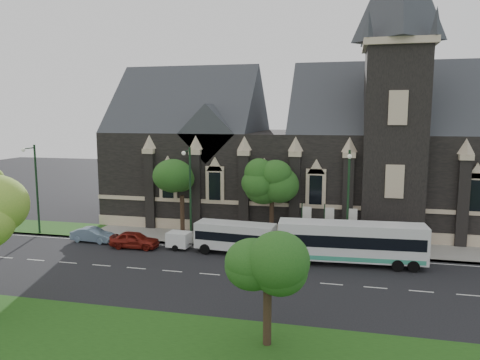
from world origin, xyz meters
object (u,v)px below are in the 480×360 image
(street_lamp_mid, at_px, (190,190))
(banner_flag_left, at_px, (305,221))
(street_lamp_far, at_px, (35,184))
(sedan, at_px, (93,235))
(tree_park_east, at_px, (272,258))
(shuttle_bus, at_px, (236,236))
(tour_coach, at_px, (351,242))
(tree_walk_left, at_px, (184,178))
(banner_flag_right, at_px, (350,223))
(banner_flag_center, at_px, (327,222))
(box_trailer, at_px, (179,239))
(street_lamp_near, at_px, (348,196))
(tree_walk_right, at_px, (275,180))
(car_far_red, at_px, (135,240))

(street_lamp_mid, xyz_separation_m, banner_flag_left, (10.29, 1.91, -2.73))
(street_lamp_far, distance_m, sedan, 8.07)
(tree_park_east, distance_m, shuttle_bus, 16.19)
(street_lamp_mid, distance_m, shuttle_bus, 6.06)
(banner_flag_left, relative_size, tour_coach, 0.34)
(street_lamp_far, relative_size, tour_coach, 0.77)
(tree_walk_left, bearing_deg, banner_flag_right, -6.04)
(tree_walk_left, height_order, sedan, tree_walk_left)
(banner_flag_left, height_order, banner_flag_right, same)
(banner_flag_center, xyz_separation_m, box_trailer, (-12.87, -3.29, -1.52))
(street_lamp_near, xyz_separation_m, shuttle_bus, (-9.34, -1.51, -3.57))
(street_lamp_far, distance_m, box_trailer, 16.05)
(banner_flag_right, height_order, tour_coach, banner_flag_right)
(banner_flag_center, xyz_separation_m, tour_coach, (2.05, -4.15, -0.55))
(box_trailer, bearing_deg, tree_walk_left, 109.67)
(tree_park_east, distance_m, banner_flag_center, 18.58)
(tree_walk_left, bearing_deg, box_trailer, -76.34)
(tree_walk_left, bearing_deg, sedan, -148.32)
(tree_walk_right, distance_m, tree_walk_left, 9.01)
(tree_walk_left, height_order, street_lamp_near, street_lamp_near)
(street_lamp_far, bearing_deg, banner_flag_center, 3.86)
(banner_flag_right, relative_size, sedan, 0.98)
(street_lamp_far, relative_size, banner_flag_center, 2.25)
(street_lamp_near, relative_size, car_far_red, 2.03)
(street_lamp_mid, bearing_deg, tree_walk_right, 26.65)
(tree_park_east, bearing_deg, tree_walk_right, 98.42)
(street_lamp_mid, distance_m, banner_flag_center, 12.73)
(banner_flag_center, distance_m, banner_flag_right, 2.00)
(banner_flag_right, height_order, shuttle_bus, banner_flag_right)
(car_far_red, bearing_deg, shuttle_bus, -88.67)
(tree_park_east, relative_size, sedan, 1.53)
(tree_park_east, relative_size, banner_flag_right, 1.57)
(tree_walk_right, height_order, car_far_red, tree_walk_right)
(tour_coach, bearing_deg, street_lamp_mid, 167.88)
(banner_flag_left, relative_size, shuttle_bus, 0.57)
(sedan, bearing_deg, shuttle_bus, -89.06)
(tree_walk_right, relative_size, banner_flag_right, 1.95)
(tree_walk_right, bearing_deg, street_lamp_near, -28.06)
(street_lamp_mid, bearing_deg, car_far_red, -156.28)
(banner_flag_left, distance_m, banner_flag_right, 4.00)
(banner_flag_right, xyz_separation_m, box_trailer, (-14.87, -3.29, -1.52))
(street_lamp_far, height_order, box_trailer, street_lamp_far)
(street_lamp_near, xyz_separation_m, banner_flag_left, (-3.71, 1.91, -2.73))
(tour_coach, height_order, box_trailer, tour_coach)
(banner_flag_center, xyz_separation_m, sedan, (-21.63, -2.95, -1.71))
(shuttle_bus, bearing_deg, banner_flag_center, 28.68)
(street_lamp_near, distance_m, tour_coach, 3.99)
(street_lamp_near, bearing_deg, sedan, -177.43)
(tree_park_east, height_order, street_lamp_mid, street_lamp_mid)
(tree_walk_right, relative_size, shuttle_bus, 1.11)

